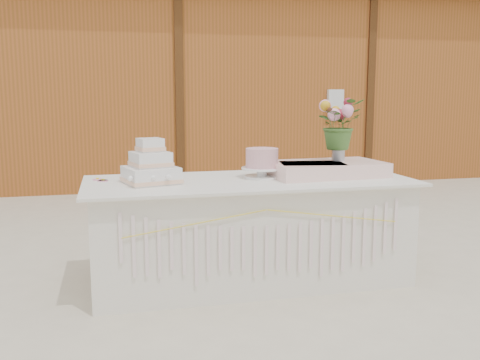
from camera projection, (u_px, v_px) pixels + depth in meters
name	position (u px, v px, depth m)	size (l,w,h in m)	color
ground	(249.00, 279.00, 4.06)	(80.00, 80.00, 0.00)	beige
barn	(164.00, 79.00, 9.55)	(12.60, 4.60, 3.30)	#994D20
cake_table	(250.00, 230.00, 4.00)	(2.40, 1.00, 0.77)	silver
wedding_cake	(151.00, 168.00, 3.77)	(0.43, 0.43, 0.32)	white
pink_cake_stand	(262.00, 161.00, 4.01)	(0.31, 0.31, 0.22)	white
satin_runner	(326.00, 169.00, 4.11)	(0.87, 0.50, 0.11)	#FFD4CD
flower_vase	(338.00, 152.00, 4.16)	(0.10, 0.10, 0.14)	#B3B3B8
bouquet	(339.00, 118.00, 4.12)	(0.35, 0.31, 0.39)	#3F692A
loose_flowers	(106.00, 182.00, 3.79)	(0.14, 0.35, 0.02)	pink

